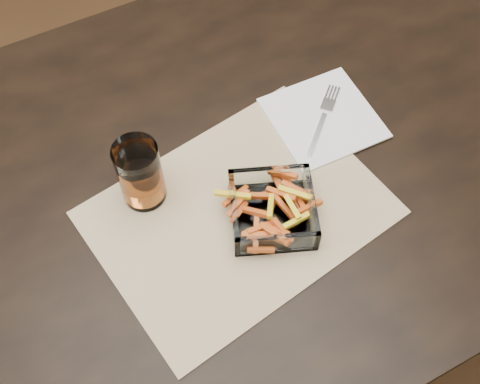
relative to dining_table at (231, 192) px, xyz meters
name	(u,v)px	position (x,y,z in m)	size (l,w,h in m)	color
dining_table	(231,192)	(0.00, 0.00, 0.00)	(1.60, 0.90, 0.75)	black
placemat	(239,213)	(-0.03, -0.09, 0.09)	(0.45, 0.33, 0.00)	tan
glass_bowl	(272,211)	(0.01, -0.12, 0.11)	(0.17, 0.17, 0.05)	white
tumbler	(140,175)	(-0.15, 0.01, 0.15)	(0.07, 0.07, 0.12)	white
napkin	(323,118)	(0.19, 0.01, 0.09)	(0.18, 0.18, 0.00)	white
fork	(323,117)	(0.19, 0.01, 0.10)	(0.13, 0.12, 0.00)	silver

